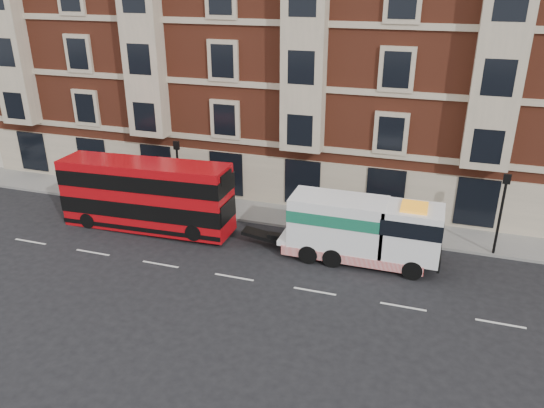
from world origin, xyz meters
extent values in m
plane|color=black|center=(0.00, 0.00, 0.00)|extent=(120.00, 120.00, 0.00)
cube|color=slate|center=(0.00, 7.50, 0.07)|extent=(90.00, 3.00, 0.15)
cube|color=brown|center=(0.50, 15.00, 9.00)|extent=(45.00, 12.00, 18.00)
cylinder|color=black|center=(-6.00, 6.20, 2.15)|extent=(0.14, 0.14, 4.00)
cube|color=black|center=(-6.00, 6.20, 4.25)|extent=(0.35, 0.15, 0.50)
cylinder|color=black|center=(12.00, 6.20, 2.15)|extent=(0.14, 0.14, 4.00)
cube|color=black|center=(12.00, 6.20, 4.25)|extent=(0.35, 0.15, 0.50)
cube|color=#B70A10|center=(-6.67, 3.50, 2.07)|extent=(9.87, 2.20, 3.88)
cube|color=black|center=(-6.67, 3.50, 1.50)|extent=(9.91, 2.26, 0.93)
cube|color=black|center=(-6.67, 3.50, 3.08)|extent=(9.91, 2.26, 0.88)
cylinder|color=black|center=(-10.02, 2.51, 0.46)|extent=(0.92, 0.28, 0.92)
cylinder|color=black|center=(-10.02, 4.50, 0.46)|extent=(0.92, 0.28, 0.92)
cylinder|color=black|center=(-3.32, 2.51, 0.72)|extent=(0.92, 0.28, 0.92)
cylinder|color=black|center=(-3.32, 4.50, 0.72)|extent=(0.92, 0.28, 0.92)
cube|color=white|center=(5.33, 3.50, 0.84)|extent=(7.93, 2.03, 0.26)
cube|color=white|center=(7.88, 3.50, 1.98)|extent=(2.82, 2.20, 2.56)
cube|color=white|center=(4.27, 3.50, 2.03)|extent=(4.76, 2.20, 2.56)
cube|color=#17684A|center=(4.27, 3.50, 2.47)|extent=(4.80, 2.24, 0.62)
cube|color=red|center=(5.15, 3.50, 0.53)|extent=(7.05, 2.26, 0.48)
cylinder|color=black|center=(8.15, 2.51, 0.48)|extent=(0.97, 0.31, 0.97)
cylinder|color=black|center=(8.15, 4.50, 0.48)|extent=(0.97, 0.31, 0.97)
cylinder|color=black|center=(4.27, 2.51, 0.48)|extent=(0.97, 0.35, 0.97)
cylinder|color=black|center=(4.27, 4.50, 0.48)|extent=(0.97, 0.35, 0.97)
cylinder|color=black|center=(3.04, 2.51, 0.48)|extent=(0.97, 0.35, 0.97)
cylinder|color=black|center=(3.04, 4.50, 0.48)|extent=(0.97, 0.35, 0.97)
imported|color=#1C2F38|center=(-12.48, 7.82, 1.05)|extent=(0.72, 0.54, 1.80)
camera|label=1|loc=(8.58, -20.42, 13.41)|focal=35.00mm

